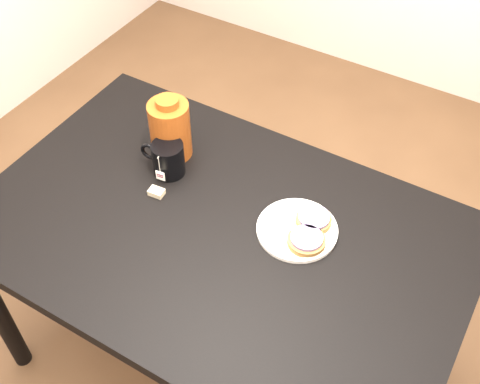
% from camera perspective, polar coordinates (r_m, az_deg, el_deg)
% --- Properties ---
extents(ground_plane, '(4.00, 4.00, 0.00)m').
position_cam_1_polar(ground_plane, '(2.34, -1.53, -15.30)').
color(ground_plane, brown).
extents(table, '(1.40, 0.90, 0.75)m').
position_cam_1_polar(table, '(1.78, -1.95, -5.23)').
color(table, black).
rests_on(table, ground_plane).
extents(plate, '(0.23, 0.23, 0.02)m').
position_cam_1_polar(plate, '(1.71, 5.44, -3.53)').
color(plate, white).
rests_on(plate, table).
extents(bagel_back, '(0.12, 0.12, 0.03)m').
position_cam_1_polar(bagel_back, '(1.71, 7.00, -2.57)').
color(bagel_back, brown).
rests_on(bagel_back, plate).
extents(bagel_front, '(0.15, 0.15, 0.03)m').
position_cam_1_polar(bagel_front, '(1.66, 6.32, -4.56)').
color(bagel_front, brown).
rests_on(bagel_front, plate).
extents(mug, '(0.15, 0.11, 0.11)m').
position_cam_1_polar(mug, '(1.84, -6.88, 3.19)').
color(mug, black).
rests_on(mug, table).
extents(teabag_pouch, '(0.05, 0.04, 0.02)m').
position_cam_1_polar(teabag_pouch, '(1.81, -7.92, -0.01)').
color(teabag_pouch, '#C6B793').
rests_on(teabag_pouch, table).
extents(bagel_package, '(0.14, 0.14, 0.21)m').
position_cam_1_polar(bagel_package, '(1.87, -6.64, 5.96)').
color(bagel_package, '#62270D').
rests_on(bagel_package, table).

